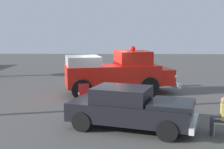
{
  "coord_description": "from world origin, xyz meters",
  "views": [
    {
      "loc": [
        15.94,
        0.86,
        3.39
      ],
      "look_at": [
        -0.39,
        0.43,
        1.08
      ],
      "focal_mm": 49.39,
      "sensor_mm": 36.0,
      "label": 1
    }
  ],
  "objects_px": {
    "vintage_fire_truck": "(116,72)",
    "lawn_chair_spare": "(84,94)",
    "classic_hot_rod": "(131,108)",
    "lawn_chair_by_car": "(158,78)",
    "spectator_seated": "(221,115)",
    "spectator_standing": "(96,68)"
  },
  "relations": [
    {
      "from": "classic_hot_rod",
      "to": "vintage_fire_truck",
      "type": "bearing_deg",
      "value": -174.28
    },
    {
      "from": "lawn_chair_spare",
      "to": "spectator_seated",
      "type": "height_order",
      "value": "spectator_seated"
    },
    {
      "from": "lawn_chair_by_car",
      "to": "lawn_chair_spare",
      "type": "height_order",
      "value": "same"
    },
    {
      "from": "lawn_chair_by_car",
      "to": "lawn_chair_spare",
      "type": "xyz_separation_m",
      "value": [
        4.98,
        -3.94,
        0.0
      ]
    },
    {
      "from": "classic_hot_rod",
      "to": "spectator_seated",
      "type": "bearing_deg",
      "value": 77.68
    },
    {
      "from": "classic_hot_rod",
      "to": "spectator_seated",
      "type": "height_order",
      "value": "classic_hot_rod"
    },
    {
      "from": "lawn_chair_by_car",
      "to": "lawn_chair_spare",
      "type": "bearing_deg",
      "value": -38.36
    },
    {
      "from": "classic_hot_rod",
      "to": "lawn_chair_spare",
      "type": "bearing_deg",
      "value": -147.45
    },
    {
      "from": "vintage_fire_truck",
      "to": "classic_hot_rod",
      "type": "xyz_separation_m",
      "value": [
        5.95,
        0.6,
        -0.45
      ]
    },
    {
      "from": "classic_hot_rod",
      "to": "spectator_seated",
      "type": "distance_m",
      "value": 2.97
    },
    {
      "from": "vintage_fire_truck",
      "to": "lawn_chair_by_car",
      "type": "distance_m",
      "value": 3.39
    },
    {
      "from": "vintage_fire_truck",
      "to": "lawn_chair_spare",
      "type": "bearing_deg",
      "value": -27.05
    },
    {
      "from": "vintage_fire_truck",
      "to": "classic_hot_rod",
      "type": "distance_m",
      "value": 5.99
    },
    {
      "from": "lawn_chair_by_car",
      "to": "lawn_chair_spare",
      "type": "relative_size",
      "value": 1.0
    },
    {
      "from": "classic_hot_rod",
      "to": "spectator_standing",
      "type": "height_order",
      "value": "spectator_standing"
    },
    {
      "from": "spectator_seated",
      "to": "vintage_fire_truck",
      "type": "bearing_deg",
      "value": -152.03
    },
    {
      "from": "spectator_seated",
      "to": "classic_hot_rod",
      "type": "bearing_deg",
      "value": -102.32
    },
    {
      "from": "vintage_fire_truck",
      "to": "lawn_chair_spare",
      "type": "xyz_separation_m",
      "value": [
        2.79,
        -1.42,
        -0.61
      ]
    },
    {
      "from": "lawn_chair_by_car",
      "to": "vintage_fire_truck",
      "type": "bearing_deg",
      "value": -48.96
    },
    {
      "from": "vintage_fire_truck",
      "to": "lawn_chair_by_car",
      "type": "bearing_deg",
      "value": 131.04
    },
    {
      "from": "classic_hot_rod",
      "to": "lawn_chair_by_car",
      "type": "bearing_deg",
      "value": 166.72
    },
    {
      "from": "spectator_seated",
      "to": "spectator_standing",
      "type": "height_order",
      "value": "spectator_standing"
    }
  ]
}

